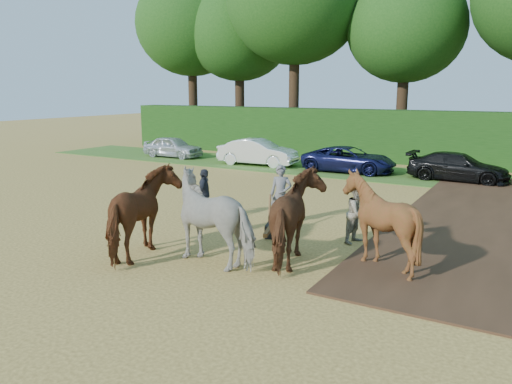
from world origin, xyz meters
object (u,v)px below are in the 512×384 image
Objects in this scene: spectator_near at (358,213)px; parked_cars at (397,163)px; plough_team at (260,217)px; spectator_far at (204,195)px.

parked_cars is at bearing 23.59° from spectator_near.
parked_cars is at bearing 90.95° from plough_team.
plough_team reaches higher than parked_cars.
spectator_far is 4.32m from plough_team.
spectator_near is at bearing 58.49° from plough_team.
spectator_far is at bearing 105.32° from spectator_near.
parked_cars is (-0.23, 13.79, -0.43)m from plough_team.
spectator_near is at bearing -111.10° from spectator_far.
plough_team is (3.49, -2.52, 0.28)m from spectator_far.
spectator_near is 0.05× the size of parked_cars.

